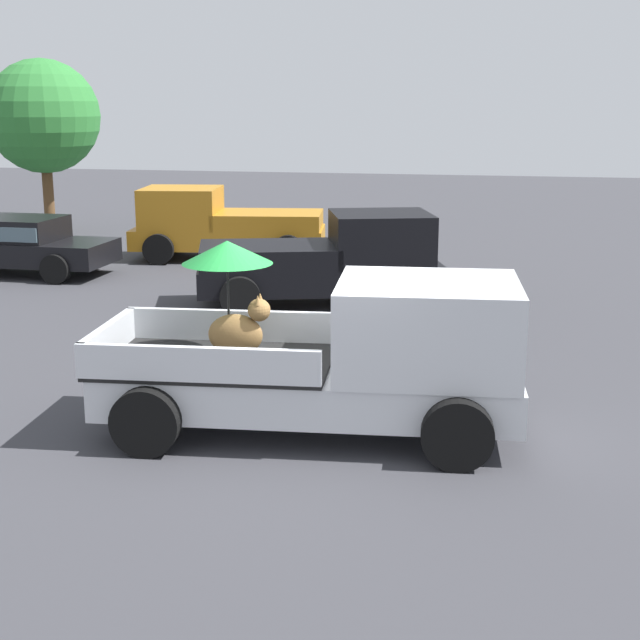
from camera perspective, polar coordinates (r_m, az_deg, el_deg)
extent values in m
plane|color=#38383D|center=(11.31, -0.63, -6.92)|extent=(80.00, 80.00, 0.00)
cylinder|color=black|center=(12.03, 8.28, -3.78)|extent=(0.82, 0.35, 0.80)
cylinder|color=black|center=(10.17, 8.55, -7.05)|extent=(0.82, 0.35, 0.80)
cylinder|color=black|center=(12.42, -8.10, -3.22)|extent=(0.82, 0.35, 0.80)
cylinder|color=black|center=(10.63, -10.77, -6.23)|extent=(0.82, 0.35, 0.80)
cube|color=silver|center=(11.12, -0.64, -4.17)|extent=(5.14, 2.23, 0.50)
cube|color=silver|center=(10.82, 6.73, -0.42)|extent=(2.26, 2.04, 1.08)
cube|color=#4C606B|center=(10.82, 12.05, 0.47)|extent=(0.21, 1.72, 0.64)
cube|color=black|center=(11.24, -6.47, -2.57)|extent=(2.95, 2.08, 0.06)
cube|color=silver|center=(12.04, -5.52, -0.32)|extent=(2.80, 0.35, 0.40)
cube|color=silver|center=(10.32, -7.66, -2.75)|extent=(2.80, 0.35, 0.40)
cube|color=silver|center=(11.55, -13.04, -1.21)|extent=(0.26, 1.84, 0.40)
ellipsoid|color=olive|center=(11.31, -5.28, -0.92)|extent=(0.71, 0.38, 0.52)
sphere|color=olive|center=(11.17, -3.81, 0.62)|extent=(0.30, 0.30, 0.28)
cone|color=olive|center=(11.22, -3.75, 1.41)|extent=(0.10, 0.10, 0.12)
cone|color=olive|center=(11.07, -3.90, 1.24)|extent=(0.10, 0.10, 0.12)
cylinder|color=black|center=(11.34, -5.71, 0.80)|extent=(0.03, 0.03, 1.17)
cone|color=#19722D|center=(11.21, -5.80, 4.22)|extent=(1.21, 1.21, 0.28)
cylinder|color=black|center=(22.88, -10.02, 4.35)|extent=(0.79, 0.37, 0.76)
cylinder|color=black|center=(24.71, -9.01, 5.06)|extent=(0.79, 0.37, 0.76)
cylinder|color=black|center=(22.36, -1.99, 4.34)|extent=(0.79, 0.37, 0.76)
cylinder|color=black|center=(24.23, -1.57, 5.06)|extent=(0.79, 0.37, 0.76)
cube|color=#B27219|center=(23.47, -5.68, 5.14)|extent=(5.01, 2.47, 0.50)
cube|color=#B27219|center=(23.59, -8.63, 6.94)|extent=(2.14, 2.05, 1.00)
cube|color=#B27219|center=(23.27, -3.26, 6.23)|extent=(2.93, 2.17, 0.40)
cylinder|color=black|center=(19.28, 4.48, 2.82)|extent=(0.80, 0.47, 0.76)
cylinder|color=black|center=(17.45, 5.56, 1.67)|extent=(0.80, 0.47, 0.76)
cylinder|color=black|center=(18.99, -5.08, 2.65)|extent=(0.80, 0.47, 0.76)
cylinder|color=black|center=(17.13, -5.01, 1.45)|extent=(0.80, 0.47, 0.76)
cube|color=black|center=(18.11, 0.02, 2.71)|extent=(5.12, 3.15, 0.50)
cube|color=black|center=(18.14, 3.81, 5.11)|extent=(2.35, 2.28, 1.00)
cube|color=black|center=(17.96, -3.17, 4.06)|extent=(3.11, 2.52, 0.40)
cylinder|color=black|center=(22.51, -14.05, 3.88)|extent=(0.66, 0.22, 0.66)
cylinder|color=black|center=(20.97, -16.15, 3.06)|extent=(0.66, 0.22, 0.66)
cube|color=black|center=(22.35, -18.19, 4.11)|extent=(4.31, 1.79, 0.52)
cube|color=black|center=(22.33, -18.51, 5.38)|extent=(2.11, 1.61, 0.56)
cube|color=#4C606B|center=(22.33, -18.51, 5.38)|extent=(2.05, 1.69, 0.32)
cylinder|color=brown|center=(28.98, -16.54, 7.45)|extent=(0.32, 0.32, 2.31)
sphere|color=#2D7A33|center=(28.85, -16.85, 12.04)|extent=(3.34, 3.34, 3.34)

